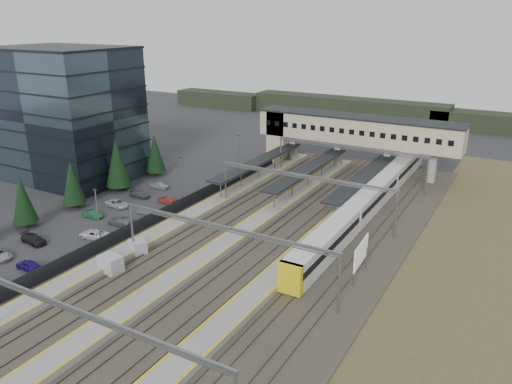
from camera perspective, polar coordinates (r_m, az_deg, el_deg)
The scene contains 15 objects.
ground at distance 71.62m, azimuth -8.20°, elevation -5.01°, with size 220.00×220.00×0.00m, color #2B2B2D.
office_building at distance 100.78m, azimuth -20.89°, elevation 8.36°, with size 24.30×18.30×24.30m.
conifer_row at distance 82.24m, azimuth -22.30°, elevation 0.56°, with size 4.42×49.82×9.50m.
car_park at distance 74.78m, azimuth -20.51°, elevation -4.53°, with size 10.56×44.25×1.28m.
lampposts at distance 75.75m, azimuth -12.59°, elevation -0.37°, with size 0.50×53.25×8.07m.
fence at distance 78.61m, azimuth -9.79°, elevation -2.03°, with size 0.08×90.00×2.00m.
relay_cabin_near at distance 63.28m, azimuth -16.27°, elevation -7.96°, with size 2.91×2.29×2.24m.
relay_cabin_far at distance 67.20m, azimuth -13.32°, elevation -6.15°, with size 2.65×2.47×1.95m.
rail_corridor at distance 70.54m, azimuth 0.34°, elevation -4.93°, with size 34.00×90.00×0.92m.
canopies at distance 88.77m, azimuth 5.99°, elevation 2.66°, with size 23.10×30.00×3.28m.
footbridge at distance 101.05m, azimuth 9.91°, elevation 6.89°, with size 40.40×6.40×11.20m.
gantries at distance 65.54m, azimuth 1.52°, elevation -1.49°, with size 28.40×62.28×7.17m.
train at distance 81.17m, azimuth 13.05°, elevation -0.77°, with size 2.88×60.08×3.62m.
billboard at distance 60.00m, azimuth 11.91°, elevation -6.95°, with size 0.46×5.65×4.74m.
treeline_far at distance 146.74m, azimuth 22.69°, elevation 7.58°, with size 170.00×19.00×7.00m.
Camera 1 is at (40.71, -51.06, 29.43)m, focal length 35.00 mm.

